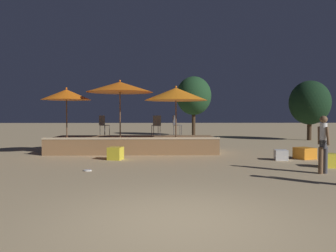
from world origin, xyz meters
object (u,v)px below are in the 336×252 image
object	(u,v)px
bistro_chair_2	(176,123)
background_tree_1	(310,103)
bistro_chair_1	(156,124)
background_tree_0	(194,96)
cube_seat_0	(115,153)
bistro_chair_0	(103,123)
patio_umbrella_2	(66,95)
patio_umbrella_1	(176,94)
patio_umbrella_0	(120,87)
cube_seat_2	(305,153)
cube_seat_3	(281,155)
cube_seat_1	(329,160)
frisbee_disc	(88,170)
person_1	(323,143)

from	to	relation	value
bistro_chair_2	background_tree_1	xyz separation A→B (m)	(9.07, 5.99, 1.17)
bistro_chair_1	background_tree_0	size ratio (longest dim) A/B	0.19
cube_seat_0	background_tree_0	world-z (taller)	background_tree_0
bistro_chair_0	patio_umbrella_2	bearing A→B (deg)	78.22
patio_umbrella_1	background_tree_0	distance (m)	12.48
patio_umbrella_0	patio_umbrella_1	xyz separation A→B (m)	(2.34, -0.12, -0.30)
bistro_chair_1	background_tree_1	size ratio (longest dim) A/B	0.23
patio_umbrella_0	patio_umbrella_2	xyz separation A→B (m)	(-2.24, 0.04, -0.32)
patio_umbrella_2	cube_seat_0	distance (m)	3.59
background_tree_0	bistro_chair_0	bearing A→B (deg)	-115.56
cube_seat_2	patio_umbrella_0	bearing A→B (deg)	168.16
cube_seat_3	background_tree_1	world-z (taller)	background_tree_1
cube_seat_1	bistro_chair_0	world-z (taller)	bistro_chair_0
patio_umbrella_0	cube_seat_1	world-z (taller)	patio_umbrella_0
background_tree_0	bistro_chair_1	bearing A→B (deg)	-103.77
patio_umbrella_1	frisbee_disc	bearing A→B (deg)	-126.16
patio_umbrella_0	cube_seat_2	world-z (taller)	patio_umbrella_0
bistro_chair_2	frisbee_disc	xyz separation A→B (m)	(-2.91, -5.46, -1.27)
patio_umbrella_2	cube_seat_3	xyz separation A→B (m)	(8.39, -1.89, -2.33)
cube_seat_2	frisbee_disc	xyz separation A→B (m)	(-7.68, -2.49, -0.20)
cube_seat_0	cube_seat_1	world-z (taller)	cube_seat_0
bistro_chair_2	background_tree_1	size ratio (longest dim) A/B	0.23
patio_umbrella_2	bistro_chair_0	bearing A→B (deg)	40.66
patio_umbrella_1	cube_seat_0	size ratio (longest dim) A/B	4.80
cube_seat_2	cube_seat_3	world-z (taller)	cube_seat_2
bistro_chair_2	frisbee_disc	bearing A→B (deg)	170.87
cube_seat_3	bistro_chair_1	world-z (taller)	bistro_chair_1
person_1	frisbee_disc	distance (m)	6.90
cube_seat_3	bistro_chair_0	world-z (taller)	bistro_chair_0
bistro_chair_1	bistro_chair_2	size ratio (longest dim) A/B	1.00
bistro_chair_2	cube_seat_1	bearing A→B (deg)	-117.91
cube_seat_2	frisbee_disc	size ratio (longest dim) A/B	3.28
background_tree_0	background_tree_1	bearing A→B (deg)	-33.49
patio_umbrella_2	cube_seat_2	xyz separation A→B (m)	(9.43, -1.55, -2.30)
person_1	cube_seat_2	bearing A→B (deg)	58.31
cube_seat_2	bistro_chair_0	distance (m)	8.60
cube_seat_0	background_tree_1	distance (m)	14.76
bistro_chair_1	cube_seat_3	bearing A→B (deg)	134.17
cube_seat_3	patio_umbrella_1	bearing A→B (deg)	155.59
person_1	patio_umbrella_1	bearing A→B (deg)	115.47
person_1	bistro_chair_1	size ratio (longest dim) A/B	1.84
bistro_chair_2	background_tree_1	distance (m)	10.93
cube_seat_0	frisbee_disc	size ratio (longest dim) A/B	2.48
bistro_chair_0	bistro_chair_2	world-z (taller)	same
patio_umbrella_2	bistro_chair_0	world-z (taller)	patio_umbrella_2
patio_umbrella_1	bistro_chair_0	world-z (taller)	patio_umbrella_1
patio_umbrella_1	background_tree_1	bearing A→B (deg)	39.64
bistro_chair_0	background_tree_0	bearing A→B (deg)	-78.00
patio_umbrella_1	cube_seat_3	bearing A→B (deg)	-24.41
cube_seat_1	background_tree_1	bearing A→B (deg)	68.09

